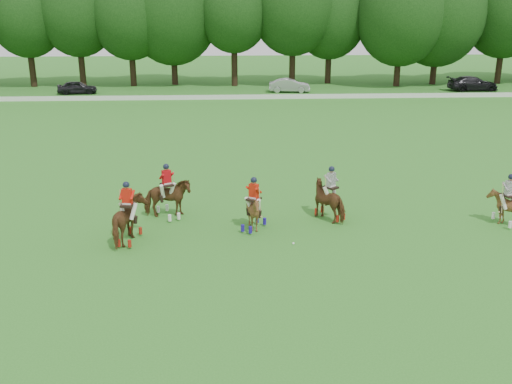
{
  "coord_description": "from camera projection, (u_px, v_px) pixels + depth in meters",
  "views": [
    {
      "loc": [
        -1.26,
        -18.32,
        8.78
      ],
      "look_at": [
        -0.01,
        4.2,
        1.4
      ],
      "focal_mm": 40.0,
      "sensor_mm": 36.0,
      "label": 1
    }
  ],
  "objects": [
    {
      "name": "ground",
      "position": [
        263.0,
        266.0,
        20.18
      ],
      "size": [
        180.0,
        180.0,
        0.0
      ],
      "primitive_type": "plane",
      "color": "#2C7321",
      "rests_on": "ground"
    },
    {
      "name": "tree_line",
      "position": [
        237.0,
        11.0,
        63.22
      ],
      "size": [
        117.98,
        14.32,
        14.75
      ],
      "color": "black",
      "rests_on": "ground"
    },
    {
      "name": "boundary_rail",
      "position": [
        237.0,
        97.0,
        56.17
      ],
      "size": [
        120.0,
        0.1,
        0.44
      ],
      "primitive_type": "cube",
      "color": "white",
      "rests_on": "ground"
    },
    {
      "name": "polo_red_b",
      "position": [
        168.0,
        198.0,
        24.57
      ],
      "size": [
        2.2,
        2.1,
        2.42
      ],
      "color": "#4D2C14",
      "rests_on": "ground"
    },
    {
      "name": "polo_stripe_b",
      "position": [
        507.0,
        207.0,
        23.8
      ],
      "size": [
        1.44,
        1.56,
        2.21
      ],
      "color": "#4D2C14",
      "rests_on": "ground"
    },
    {
      "name": "polo_ball",
      "position": [
        293.0,
        243.0,
        22.0
      ],
      "size": [
        0.09,
        0.09,
        0.09
      ],
      "primitive_type": "sphere",
      "color": "white",
      "rests_on": "ground"
    },
    {
      "name": "car_mid",
      "position": [
        289.0,
        86.0,
        60.59
      ],
      "size": [
        4.45,
        1.9,
        1.42
      ],
      "primitive_type": "imported",
      "rotation": [
        0.0,
        0.0,
        1.48
      ],
      "color": "#A8A7AD",
      "rests_on": "ground"
    },
    {
      "name": "polo_red_c",
      "position": [
        254.0,
        211.0,
        23.24
      ],
      "size": [
        1.81,
        1.85,
        2.25
      ],
      "color": "#4D2C14",
      "rests_on": "ground"
    },
    {
      "name": "car_right",
      "position": [
        473.0,
        84.0,
        61.62
      ],
      "size": [
        5.36,
        2.27,
        1.54
      ],
      "primitive_type": "imported",
      "rotation": [
        0.0,
        0.0,
        1.59
      ],
      "color": "black",
      "rests_on": "ground"
    },
    {
      "name": "car_left",
      "position": [
        77.0,
        87.0,
        59.42
      ],
      "size": [
        4.14,
        2.04,
        1.36
      ],
      "primitive_type": "imported",
      "rotation": [
        0.0,
        0.0,
        1.68
      ],
      "color": "black",
      "rests_on": "ground"
    },
    {
      "name": "polo_stripe_a",
      "position": [
        330.0,
        200.0,
        24.43
      ],
      "size": [
        1.92,
        2.08,
        2.35
      ],
      "color": "#4D2C14",
      "rests_on": "ground"
    },
    {
      "name": "polo_red_a",
      "position": [
        129.0,
        220.0,
        21.98
      ],
      "size": [
        1.36,
        2.24,
        2.46
      ],
      "color": "#4D2C14",
      "rests_on": "ground"
    }
  ]
}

